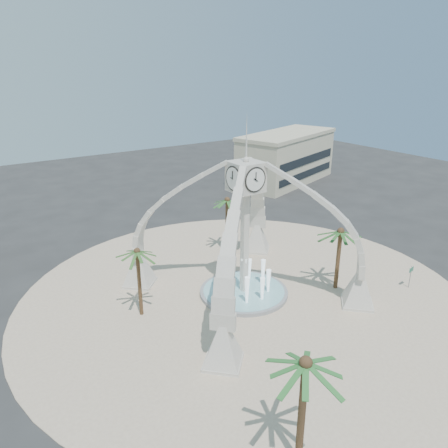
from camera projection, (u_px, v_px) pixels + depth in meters
ground at (244, 294)px, 39.89m from camera, size 140.00×140.00×0.00m
plaza at (244, 294)px, 39.88m from camera, size 40.00×40.00×0.06m
clock_tower at (245, 228)px, 37.62m from camera, size 17.94×17.94×16.30m
fountain at (244, 291)px, 39.79m from camera, size 8.00×8.00×3.62m
building_ne at (287, 157)px, 75.88m from camera, size 21.87×14.17×8.60m
palm_east at (341, 232)px, 39.00m from camera, size 4.41×4.41×6.51m
palm_west at (137, 252)px, 34.67m from camera, size 4.32×4.32×6.47m
palm_north at (227, 201)px, 46.61m from camera, size 4.22×4.22×6.83m
palm_south at (306, 365)px, 20.93m from camera, size 4.75×4.75×7.22m
street_sign at (411, 272)px, 40.42m from camera, size 0.83×0.14×2.28m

